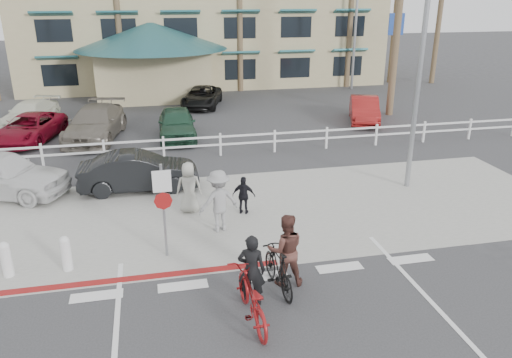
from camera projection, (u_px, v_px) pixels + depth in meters
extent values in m
plane|color=#333335|center=(269.00, 290.00, 11.86)|extent=(140.00, 140.00, 0.00)
cube|color=#333335|center=(293.00, 345.00, 10.03)|extent=(12.00, 16.00, 0.01)
cube|color=gray|center=(236.00, 213.00, 15.97)|extent=(22.00, 7.00, 0.01)
cube|color=#333335|center=(218.00, 172.00, 19.63)|extent=(40.00, 5.00, 0.01)
cube|color=#333335|center=(194.00, 116.00, 28.31)|extent=(50.00, 16.00, 0.01)
cube|color=maroon|center=(141.00, 278.00, 12.36)|extent=(7.00, 0.25, 0.02)
imported|color=maroon|center=(251.00, 298.00, 10.57)|extent=(0.89, 2.22, 1.14)
imported|color=black|center=(252.00, 270.00, 11.08)|extent=(0.72, 0.59, 1.71)
imported|color=black|center=(278.00, 269.00, 11.71)|extent=(0.69, 1.86, 1.09)
imported|color=#512E27|center=(285.00, 250.00, 11.83)|extent=(0.96, 0.79, 1.82)
imported|color=gray|center=(219.00, 201.00, 14.51)|extent=(1.35, 0.97, 1.88)
imported|color=black|center=(244.00, 195.00, 15.73)|extent=(0.79, 0.55, 1.24)
imported|color=#9B9B91|center=(189.00, 187.00, 15.81)|extent=(0.83, 0.55, 1.66)
imported|color=black|center=(139.00, 172.00, 17.63)|extent=(4.16, 1.50, 1.37)
imported|color=maroon|center=(30.00, 128.00, 23.40)|extent=(3.19, 4.95, 1.27)
imported|color=#676055|center=(95.00, 123.00, 23.70)|extent=(3.08, 5.62, 1.54)
imported|color=#1D402D|center=(177.00, 123.00, 23.88)|extent=(1.84, 4.31, 1.45)
imported|color=maroon|center=(364.00, 110.00, 26.87)|extent=(2.75, 4.34, 1.35)
imported|color=silver|center=(30.00, 114.00, 26.19)|extent=(3.02, 4.61, 1.24)
imported|color=black|center=(202.00, 97.00, 30.44)|extent=(3.15, 4.77, 1.22)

